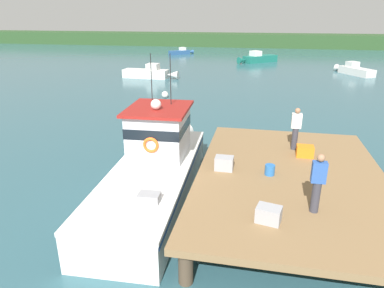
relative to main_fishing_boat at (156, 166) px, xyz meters
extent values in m
plane|color=#2D5660|center=(-0.18, -0.14, -1.01)|extent=(200.00, 200.00, 0.00)
cylinder|color=#4C3D2D|center=(2.02, -4.24, -0.51)|extent=(0.36, 0.36, 1.00)
cylinder|color=#4C3D2D|center=(2.02, 3.96, -0.51)|extent=(0.36, 0.36, 1.00)
cylinder|color=#4C3D2D|center=(7.22, 3.96, -0.51)|extent=(0.36, 0.36, 1.00)
cube|color=olive|center=(4.62, -0.14, 0.09)|extent=(6.00, 9.00, 0.20)
cube|color=white|center=(0.02, -0.56, -0.46)|extent=(2.83, 8.10, 1.10)
cone|color=white|center=(-0.18, 4.33, -0.46)|extent=(1.17, 1.84, 1.10)
cube|color=#234C9E|center=(0.02, -0.56, -0.01)|extent=(2.84, 7.94, 0.12)
cube|color=white|center=(0.02, -0.56, 0.15)|extent=(2.87, 8.10, 0.12)
cube|color=silver|center=(-0.03, 0.63, 0.99)|extent=(1.99, 2.28, 1.80)
cube|color=black|center=(-0.03, 0.63, 1.31)|extent=(2.01, 2.30, 0.36)
cube|color=maroon|center=(-0.03, 0.63, 1.94)|extent=(2.24, 2.59, 0.10)
sphere|color=white|center=(-0.01, 0.33, 2.17)|extent=(0.36, 0.36, 0.36)
cylinder|color=black|center=(-0.40, 1.12, 2.89)|extent=(0.03, 0.03, 1.80)
cylinder|color=black|center=(0.30, 1.15, 2.89)|extent=(0.03, 0.03, 1.80)
cube|color=#939399|center=(0.66, -2.74, 0.27)|extent=(0.62, 0.46, 0.36)
torus|color=orange|center=(-0.26, -3.38, 0.15)|extent=(0.58, 0.58, 0.12)
torus|color=#EA5119|center=(0.02, -0.50, 0.99)|extent=(0.54, 0.12, 0.54)
cube|color=#9E9EA3|center=(3.89, -3.06, 0.40)|extent=(0.68, 0.56, 0.41)
cube|color=#9E9EA3|center=(2.45, -0.20, 0.42)|extent=(0.60, 0.44, 0.45)
cube|color=orange|center=(5.20, 1.51, 0.40)|extent=(0.60, 0.44, 0.41)
cylinder|color=#2866B2|center=(3.94, -0.31, 0.36)|extent=(0.32, 0.32, 0.34)
cylinder|color=#383842|center=(4.86, 2.19, 0.62)|extent=(0.22, 0.22, 0.86)
cube|color=white|center=(4.86, 2.19, 1.33)|extent=(0.36, 0.22, 0.56)
sphere|color=#9E7051|center=(4.86, 2.19, 1.72)|extent=(0.20, 0.20, 0.20)
cylinder|color=#383842|center=(5.06, -2.34, 0.62)|extent=(0.22, 0.22, 0.86)
cube|color=#2D56A8|center=(5.06, -2.34, 1.33)|extent=(0.36, 0.22, 0.56)
sphere|color=#9E7051|center=(5.06, -2.34, 1.72)|extent=(0.20, 0.20, 0.20)
cube|color=silver|center=(-8.10, 22.85, -0.60)|extent=(4.59, 1.64, 0.82)
cone|color=silver|center=(-5.27, 22.72, -0.60)|extent=(1.17, 0.87, 0.82)
cube|color=silver|center=(-7.30, 22.81, 0.13)|extent=(1.18, 1.20, 0.62)
cube|color=#285184|center=(-9.78, 44.52, -0.70)|extent=(3.21, 3.12, 0.62)
cone|color=#285184|center=(-8.24, 45.98, -0.70)|extent=(1.04, 1.03, 0.62)
cube|color=silver|center=(-9.35, 44.92, -0.16)|extent=(1.21, 1.21, 0.46)
cube|color=#196B5B|center=(3.03, 37.44, -0.57)|extent=(4.59, 4.31, 0.87)
cone|color=#196B5B|center=(0.80, 35.45, -0.57)|extent=(1.47, 1.44, 0.87)
cube|color=silver|center=(2.41, 36.88, 0.19)|extent=(1.70, 1.70, 0.65)
cube|color=silver|center=(13.22, 28.99, -0.63)|extent=(3.17, 4.21, 0.75)
cone|color=silver|center=(11.95, 31.21, -0.63)|extent=(1.16, 1.26, 0.75)
cube|color=silver|center=(12.86, 29.61, 0.02)|extent=(1.41, 1.41, 0.56)
sphere|color=silver|center=(-3.77, 14.59, -0.75)|extent=(0.51, 0.51, 0.51)
cube|color=#284723|center=(-0.18, 61.86, 0.19)|extent=(120.00, 8.00, 2.40)
camera|label=1|loc=(3.49, -10.74, 5.07)|focal=32.38mm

